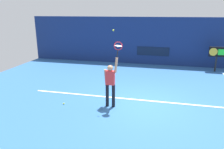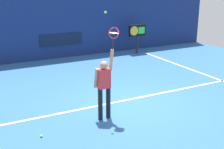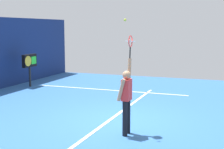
{
  "view_description": "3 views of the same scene",
  "coord_description": "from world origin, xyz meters",
  "px_view_note": "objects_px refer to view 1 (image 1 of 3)",
  "views": [
    {
      "loc": [
        0.65,
        -8.24,
        3.66
      ],
      "look_at": [
        -1.34,
        0.1,
        1.1
      ],
      "focal_mm": 34.45,
      "sensor_mm": 36.0,
      "label": 1
    },
    {
      "loc": [
        -4.7,
        -7.76,
        3.77
      ],
      "look_at": [
        -0.89,
        -0.44,
        1.21
      ],
      "focal_mm": 48.74,
      "sensor_mm": 36.0,
      "label": 2
    },
    {
      "loc": [
        -9.14,
        -3.21,
        2.78
      ],
      "look_at": [
        -0.84,
        -0.08,
        1.51
      ],
      "focal_mm": 52.62,
      "sensor_mm": 36.0,
      "label": 3
    }
  ],
  "objects_px": {
    "scoreboard_clock": "(217,53)",
    "spare_ball": "(64,104)",
    "tennis_player": "(110,82)",
    "tennis_racket": "(118,47)",
    "tennis_ball": "(113,30)"
  },
  "relations": [
    {
      "from": "scoreboard_clock",
      "to": "spare_ball",
      "type": "xyz_separation_m",
      "value": [
        -7.04,
        -6.77,
        -1.15
      ]
    },
    {
      "from": "tennis_player",
      "to": "tennis_ball",
      "type": "distance_m",
      "value": 1.97
    },
    {
      "from": "tennis_player",
      "to": "tennis_ball",
      "type": "height_order",
      "value": "tennis_ball"
    },
    {
      "from": "tennis_racket",
      "to": "tennis_player",
      "type": "bearing_deg",
      "value": 179.19
    },
    {
      "from": "spare_ball",
      "to": "tennis_racket",
      "type": "bearing_deg",
      "value": 6.74
    },
    {
      "from": "tennis_player",
      "to": "tennis_racket",
      "type": "distance_m",
      "value": 1.42
    },
    {
      "from": "scoreboard_clock",
      "to": "tennis_ball",
      "type": "bearing_deg",
      "value": -128.15
    },
    {
      "from": "tennis_player",
      "to": "tennis_ball",
      "type": "xyz_separation_m",
      "value": [
        0.1,
        0.08,
        1.97
      ]
    },
    {
      "from": "spare_ball",
      "to": "tennis_player",
      "type": "bearing_deg",
      "value": 7.92
    },
    {
      "from": "tennis_racket",
      "to": "spare_ball",
      "type": "height_order",
      "value": "tennis_racket"
    },
    {
      "from": "tennis_ball",
      "to": "spare_ball",
      "type": "bearing_deg",
      "value": -170.22
    },
    {
      "from": "tennis_racket",
      "to": "scoreboard_clock",
      "type": "xyz_separation_m",
      "value": [
        4.85,
        6.51,
        -1.21
      ]
    },
    {
      "from": "scoreboard_clock",
      "to": "spare_ball",
      "type": "relative_size",
      "value": 22.69
    },
    {
      "from": "tennis_player",
      "to": "tennis_racket",
      "type": "relative_size",
      "value": 3.23
    },
    {
      "from": "tennis_racket",
      "to": "spare_ball",
      "type": "relative_size",
      "value": 9.07
    }
  ]
}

